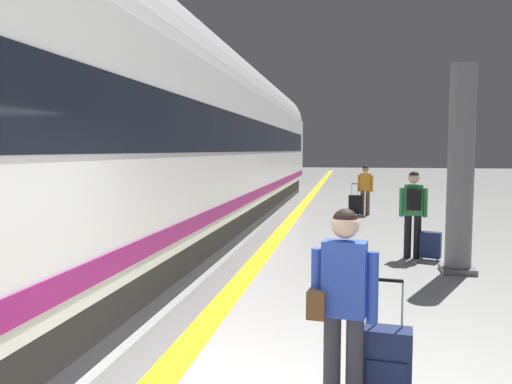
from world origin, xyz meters
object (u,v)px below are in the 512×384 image
object	(u,v)px
suitcase_near	(431,245)
platform_pillar	(461,174)
rolling_suitcase_foreground	(387,368)
passenger_mid	(365,186)
suitcase_mid	(355,204)
passenger_near	(413,207)
traveller_foreground	(342,298)
high_speed_train	(149,131)

from	to	relation	value
suitcase_near	platform_pillar	xyz separation A→B (m)	(0.32, -0.92, 1.42)
rolling_suitcase_foreground	passenger_mid	world-z (taller)	passenger_mid
rolling_suitcase_foreground	suitcase_near	bearing A→B (deg)	78.18
suitcase_mid	platform_pillar	distance (m)	7.89
passenger_near	passenger_mid	distance (m)	6.72
rolling_suitcase_foreground	passenger_near	world-z (taller)	passenger_near
suitcase_near	platform_pillar	world-z (taller)	platform_pillar
passenger_near	suitcase_near	xyz separation A→B (m)	(0.32, -0.15, -0.72)
traveller_foreground	passenger_mid	bearing A→B (deg)	87.31
high_speed_train	passenger_mid	bearing A→B (deg)	60.58
high_speed_train	rolling_suitcase_foreground	xyz separation A→B (m)	(4.11, -5.17, -2.12)
high_speed_train	platform_pillar	world-z (taller)	high_speed_train
passenger_near	passenger_mid	bearing A→B (deg)	95.98
traveller_foreground	suitcase_mid	bearing A→B (deg)	88.70
traveller_foreground	passenger_near	world-z (taller)	passenger_near
high_speed_train	passenger_mid	size ratio (longest dim) A/B	21.96
traveller_foreground	passenger_near	size ratio (longest dim) A/B	0.98
platform_pillar	passenger_mid	bearing A→B (deg)	99.79
platform_pillar	rolling_suitcase_foreground	bearing A→B (deg)	-107.13
traveller_foreground	suitcase_near	size ratio (longest dim) A/B	3.03
rolling_suitcase_foreground	suitcase_mid	world-z (taller)	rolling_suitcase_foreground
high_speed_train	suitcase_mid	xyz separation A→B (m)	(4.03, 7.56, -2.14)
rolling_suitcase_foreground	passenger_near	distance (m)	6.31
passenger_near	rolling_suitcase_foreground	bearing A→B (deg)	-98.66
traveller_foreground	suitcase_near	bearing A→B (deg)	75.18
passenger_mid	traveller_foreground	bearing A→B (deg)	-92.69
suitcase_near	suitcase_mid	bearing A→B (deg)	101.36
passenger_near	passenger_mid	world-z (taller)	passenger_near
passenger_near	platform_pillar	size ratio (longest dim) A/B	0.48
high_speed_train	rolling_suitcase_foreground	world-z (taller)	high_speed_train
traveller_foreground	passenger_mid	xyz separation A→B (m)	(0.61, 13.00, -0.02)
passenger_mid	suitcase_mid	size ratio (longest dim) A/B	1.55
suitcase_near	suitcase_mid	world-z (taller)	suitcase_mid
suitcase_mid	traveller_foreground	bearing A→B (deg)	-91.30
high_speed_train	rolling_suitcase_foreground	size ratio (longest dim) A/B	32.62
passenger_mid	platform_pillar	size ratio (longest dim) A/B	0.45
suitcase_mid	passenger_near	bearing A→B (deg)	-81.13
rolling_suitcase_foreground	platform_pillar	size ratio (longest dim) A/B	0.31
traveller_foreground	high_speed_train	bearing A→B (deg)	125.32
high_speed_train	passenger_mid	world-z (taller)	high_speed_train
suitcase_near	passenger_near	bearing A→B (deg)	155.70
passenger_mid	passenger_near	bearing A→B (deg)	-84.02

